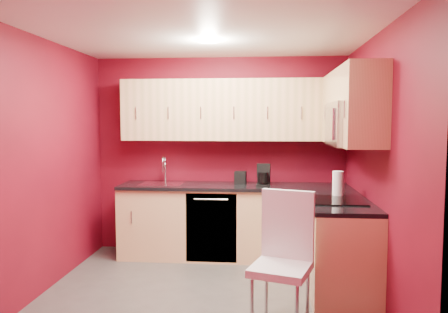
# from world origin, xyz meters

# --- Properties ---
(floor) EXTENTS (3.20, 3.20, 0.00)m
(floor) POSITION_xyz_m (0.00, 0.00, 0.00)
(floor) COLOR #4F4B49
(floor) RESTS_ON ground
(ceiling) EXTENTS (3.20, 3.20, 0.00)m
(ceiling) POSITION_xyz_m (0.00, 0.00, 2.50)
(ceiling) COLOR white
(ceiling) RESTS_ON wall_back
(wall_back) EXTENTS (3.20, 0.00, 3.20)m
(wall_back) POSITION_xyz_m (0.00, 1.50, 1.25)
(wall_back) COLOR maroon
(wall_back) RESTS_ON floor
(wall_front) EXTENTS (3.20, 0.00, 3.20)m
(wall_front) POSITION_xyz_m (0.00, -1.50, 1.25)
(wall_front) COLOR maroon
(wall_front) RESTS_ON floor
(wall_left) EXTENTS (0.00, 3.00, 3.00)m
(wall_left) POSITION_xyz_m (-1.60, 0.00, 1.25)
(wall_left) COLOR maroon
(wall_left) RESTS_ON floor
(wall_right) EXTENTS (0.00, 3.00, 3.00)m
(wall_right) POSITION_xyz_m (1.60, 0.00, 1.25)
(wall_right) COLOR maroon
(wall_right) RESTS_ON floor
(base_cabinets_back) EXTENTS (2.80, 0.60, 0.87)m
(base_cabinets_back) POSITION_xyz_m (0.20, 1.20, 0.43)
(base_cabinets_back) COLOR #EDBC87
(base_cabinets_back) RESTS_ON floor
(base_cabinets_right) EXTENTS (0.60, 1.30, 0.87)m
(base_cabinets_right) POSITION_xyz_m (1.30, 0.25, 0.43)
(base_cabinets_right) COLOR #EDBC87
(base_cabinets_right) RESTS_ON floor
(countertop_back) EXTENTS (2.80, 0.63, 0.04)m
(countertop_back) POSITION_xyz_m (0.20, 1.19, 0.89)
(countertop_back) COLOR black
(countertop_back) RESTS_ON base_cabinets_back
(countertop_right) EXTENTS (0.63, 1.27, 0.04)m
(countertop_right) POSITION_xyz_m (1.29, 0.23, 0.89)
(countertop_right) COLOR black
(countertop_right) RESTS_ON base_cabinets_right
(upper_cabinets_back) EXTENTS (2.80, 0.35, 0.75)m
(upper_cabinets_back) POSITION_xyz_m (0.20, 1.32, 1.83)
(upper_cabinets_back) COLOR #E9BA84
(upper_cabinets_back) RESTS_ON wall_back
(upper_cabinets_right) EXTENTS (0.35, 1.55, 0.75)m
(upper_cabinets_right) POSITION_xyz_m (1.42, 0.44, 1.89)
(upper_cabinets_right) COLOR #E9BA84
(upper_cabinets_right) RESTS_ON wall_right
(microwave) EXTENTS (0.42, 0.76, 0.42)m
(microwave) POSITION_xyz_m (1.39, 0.20, 1.66)
(microwave) COLOR silver
(microwave) RESTS_ON upper_cabinets_right
(cooktop) EXTENTS (0.50, 0.55, 0.01)m
(cooktop) POSITION_xyz_m (1.28, 0.20, 0.92)
(cooktop) COLOR black
(cooktop) RESTS_ON countertop_right
(sink) EXTENTS (0.52, 0.42, 0.35)m
(sink) POSITION_xyz_m (-0.70, 1.20, 0.94)
(sink) COLOR silver
(sink) RESTS_ON countertop_back
(dishwasher_front) EXTENTS (0.60, 0.02, 0.82)m
(dishwasher_front) POSITION_xyz_m (-0.05, 0.91, 0.43)
(dishwasher_front) COLOR black
(dishwasher_front) RESTS_ON base_cabinets_back
(downlight) EXTENTS (0.20, 0.20, 0.01)m
(downlight) POSITION_xyz_m (0.00, 0.30, 2.48)
(downlight) COLOR white
(downlight) RESTS_ON ceiling
(coffee_maker) EXTENTS (0.17, 0.22, 0.26)m
(coffee_maker) POSITION_xyz_m (0.56, 1.11, 1.04)
(coffee_maker) COLOR black
(coffee_maker) RESTS_ON countertop_back
(napkin_holder) EXTENTS (0.15, 0.15, 0.15)m
(napkin_holder) POSITION_xyz_m (0.27, 1.30, 0.99)
(napkin_holder) COLOR black
(napkin_holder) RESTS_ON countertop_back
(paper_towel) EXTENTS (0.18, 0.18, 0.26)m
(paper_towel) POSITION_xyz_m (1.32, 0.45, 1.04)
(paper_towel) COLOR white
(paper_towel) RESTS_ON countertop_right
(dining_chair) EXTENTS (0.57, 0.58, 1.11)m
(dining_chair) POSITION_xyz_m (0.70, -0.62, 0.55)
(dining_chair) COLOR white
(dining_chair) RESTS_ON floor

